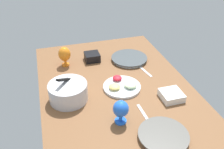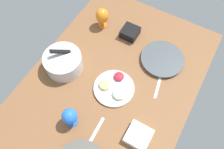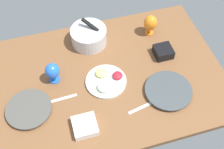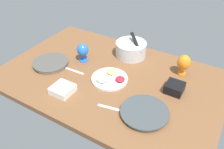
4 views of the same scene
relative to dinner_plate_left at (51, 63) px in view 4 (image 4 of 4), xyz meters
The scene contains 11 objects.
ground_plane 48.89cm from the dinner_plate_left, 12.85° to the left, with size 160.00×104.00×4.00cm, color brown.
dinner_plate_left is the anchor object (origin of this frame).
dinner_plate_right 85.75cm from the dinner_plate_left, ahead, with size 29.60×29.60×2.73cm.
mixing_bowl 64.88cm from the dinner_plate_left, 43.13° to the left, with size 24.96×24.96×18.35cm.
fruit_platter 50.25cm from the dinner_plate_left, ahead, with size 26.19×26.19×5.04cm.
hurricane_glass_blue 27.00cm from the dinner_plate_left, 44.81° to the left, with size 9.15×9.15×14.86cm.
hurricane_glass_orange 100.75cm from the dinner_plate_left, 23.94° to the left, with size 9.58×9.58×15.91cm.
square_bowl_white 35.97cm from the dinner_plate_left, 34.48° to the right, with size 13.72×13.72×4.81cm.
square_bowl_black 95.33cm from the dinner_plate_left, 11.21° to the left, with size 11.79×11.79×6.36cm.
fork_by_left_plate 20.78cm from the dinner_plate_left, ahead, with size 18.00×1.80×0.60cm, color silver.
fork_by_right_plate 67.63cm from the dinner_plate_left, 14.39° to the right, with size 18.00×1.80×0.60cm, color silver.
Camera 4 is at (70.69, -115.75, 102.97)cm, focal length 37.26 mm.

